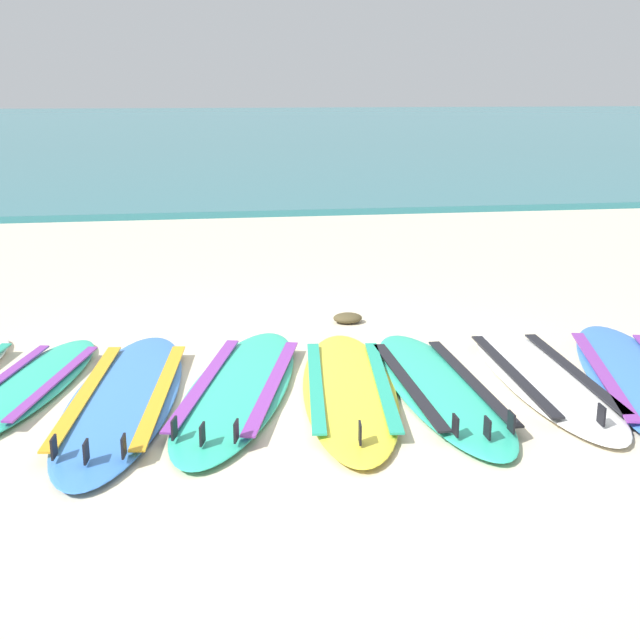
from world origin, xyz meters
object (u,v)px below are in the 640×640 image
object	(u,v)px
surfboard_4	(239,387)
surfboard_6	(439,386)
surfboard_7	(542,376)
surfboard_5	(349,388)
surfboard_2	(29,385)
surfboard_3	(124,397)
surfboard_8	(636,378)

from	to	relation	value
surfboard_4	surfboard_6	size ratio (longest dim) A/B	1.10
surfboard_4	surfboard_7	bearing A→B (deg)	-3.05
surfboard_4	surfboard_6	world-z (taller)	same
surfboard_4	surfboard_5	bearing A→B (deg)	-10.59
surfboard_5	surfboard_2	bearing A→B (deg)	169.21
surfboard_5	surfboard_6	distance (m)	0.57
surfboard_5	surfboard_7	xyz separation A→B (m)	(1.30, 0.02, 0.00)
surfboard_2	surfboard_3	size ratio (longest dim) A/B	0.79
surfboard_3	surfboard_5	bearing A→B (deg)	-2.72
surfboard_3	surfboard_8	bearing A→B (deg)	-3.06
surfboard_4	surfboard_8	xyz separation A→B (m)	(2.58, -0.24, -0.00)
surfboard_2	surfboard_7	size ratio (longest dim) A/B	0.88
surfboard_2	surfboard_3	world-z (taller)	same
surfboard_3	surfboard_6	distance (m)	1.97
surfboard_3	surfboard_5	size ratio (longest dim) A/B	1.09
surfboard_3	surfboard_8	size ratio (longest dim) A/B	1.01
surfboard_2	surfboard_4	xyz separation A→B (m)	(1.33, -0.26, 0.00)
surfboard_3	surfboard_6	world-z (taller)	same
surfboard_5	surfboard_8	xyz separation A→B (m)	(1.89, -0.11, -0.00)
surfboard_4	surfboard_6	distance (m)	1.27
surfboard_2	surfboard_7	xyz separation A→B (m)	(3.31, -0.36, -0.00)
surfboard_6	surfboard_7	distance (m)	0.73
surfboard_4	surfboard_2	bearing A→B (deg)	169.11
surfboard_2	surfboard_5	distance (m)	2.05
surfboard_8	surfboard_7	bearing A→B (deg)	167.51
surfboard_4	surfboard_5	size ratio (longest dim) A/B	1.05
surfboard_3	surfboard_7	size ratio (longest dim) A/B	1.12
surfboard_3	surfboard_8	world-z (taller)	same
surfboard_3	surfboard_5	distance (m)	1.40
surfboard_7	surfboard_2	bearing A→B (deg)	173.78
surfboard_5	surfboard_7	distance (m)	1.30
surfboard_7	surfboard_8	size ratio (longest dim) A/B	0.90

